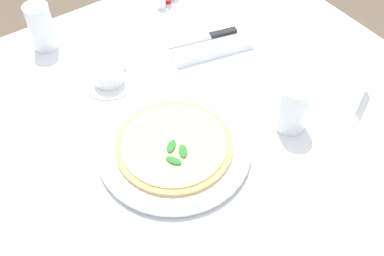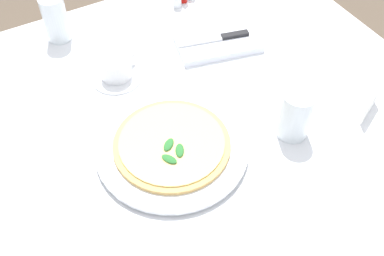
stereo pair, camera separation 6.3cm
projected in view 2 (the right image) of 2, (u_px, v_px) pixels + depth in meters
The scene contains 9 objects.
dining_table at pixel (209, 153), 1.18m from camera, with size 1.12×1.12×0.76m.
pizza_plate at pixel (172, 148), 1.01m from camera, with size 0.33×0.33×0.02m.
pizza at pixel (172, 144), 1.00m from camera, with size 0.25×0.25×0.02m.
coffee_cup_far_left at pixel (116, 69), 1.15m from camera, with size 0.13×0.13×0.06m.
water_glass_back_corner at pixel (295, 117), 1.01m from camera, with size 0.07×0.07×0.12m.
water_glass_near_right at pixel (56, 20), 1.23m from camera, with size 0.06×0.06×0.13m.
napkin_folded at pixel (218, 42), 1.24m from camera, with size 0.24×0.18×0.02m.
dinner_knife at pixel (217, 38), 1.23m from camera, with size 0.19×0.07×0.01m.
menu_card at pixel (371, 104), 1.07m from camera, with size 0.08×0.04×0.06m.
Camera 2 is at (0.39, 0.61, 1.56)m, focal length 43.36 mm.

